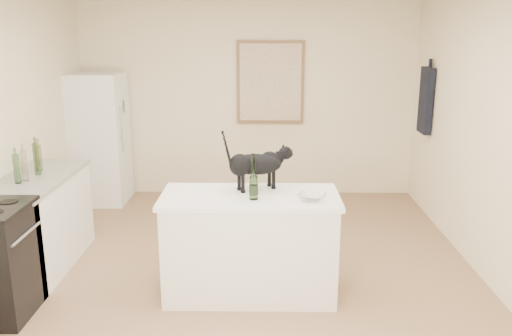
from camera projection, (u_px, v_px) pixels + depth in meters
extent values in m
plane|color=#8E684C|center=(240.00, 281.00, 4.89)|extent=(5.50, 5.50, 0.00)
plane|color=beige|center=(248.00, 101.00, 7.22)|extent=(4.50, 0.00, 4.50)
plane|color=beige|center=(203.00, 304.00, 1.90)|extent=(4.50, 0.00, 4.50)
plane|color=beige|center=(503.00, 144.00, 4.53)|extent=(0.00, 5.50, 5.50)
cube|color=white|center=(250.00, 247.00, 4.59)|extent=(1.44, 0.67, 0.86)
cube|color=white|center=(250.00, 197.00, 4.48)|extent=(1.50, 0.70, 0.04)
cube|color=white|center=(38.00, 225.00, 5.10)|extent=(0.60, 1.40, 0.86)
cube|color=gray|center=(33.00, 180.00, 4.99)|extent=(0.62, 1.44, 0.04)
cube|color=white|center=(99.00, 139.00, 6.98)|extent=(0.68, 0.68, 1.70)
cube|color=brown|center=(270.00, 82.00, 7.12)|extent=(0.90, 0.03, 1.10)
cube|color=beige|center=(270.00, 83.00, 7.11)|extent=(0.82, 0.00, 1.02)
cube|color=black|center=(426.00, 100.00, 6.49)|extent=(0.08, 0.34, 0.80)
cylinder|color=#295723|center=(254.00, 179.00, 4.31)|extent=(0.09, 0.09, 0.34)
imported|color=white|center=(312.00, 197.00, 4.31)|extent=(0.28, 0.28, 0.06)
cube|color=beige|center=(125.00, 106.00, 6.94)|extent=(0.04, 0.12, 0.16)
cylinder|color=#1C4E1A|center=(37.00, 159.00, 5.04)|extent=(0.06, 0.06, 0.31)
cylinder|color=brown|center=(39.00, 158.00, 5.19)|extent=(0.06, 0.06, 0.26)
cylinder|color=#919D92|center=(24.00, 166.00, 4.85)|extent=(0.06, 0.06, 0.28)
cylinder|color=#1F5C23|center=(17.00, 169.00, 4.77)|extent=(0.06, 0.06, 0.27)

